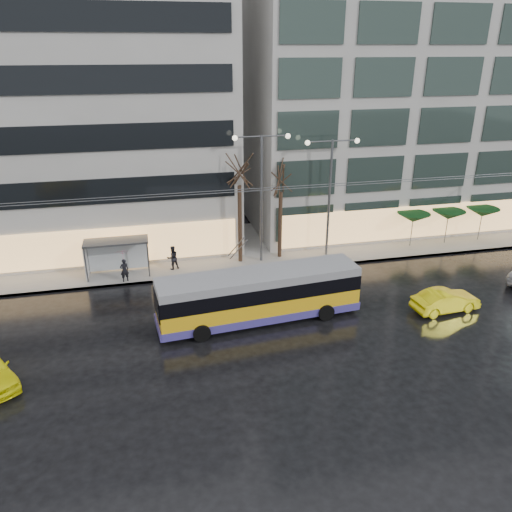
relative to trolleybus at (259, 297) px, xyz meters
name	(u,v)px	position (x,y,z in m)	size (l,w,h in m)	color
ground	(272,345)	(0.03, -2.76, -1.45)	(140.00, 140.00, 0.00)	black
sidewalk	(252,245)	(2.03, 11.24, -1.37)	(80.00, 10.00, 0.15)	gray
kerb	(267,271)	(2.03, 6.29, -1.37)	(80.00, 0.10, 0.15)	slate
building_right	(434,70)	(19.03, 16.24, 11.20)	(32.00, 14.00, 25.00)	#A2A09B
trolleybus	(259,297)	(0.00, 0.00, 0.00)	(11.70, 4.77, 5.35)	yellow
catenary	(257,220)	(1.03, 5.18, 2.80)	(42.24, 5.12, 7.00)	#595B60
bus_shelter	(111,250)	(-8.36, 7.93, 0.51)	(4.20, 1.60, 2.51)	#595B60
street_lamp_near	(261,182)	(2.03, 8.04, 4.54)	(3.96, 0.36, 9.03)	#595B60
street_lamp_far	(330,182)	(7.03, 8.04, 4.27)	(3.96, 0.36, 8.53)	#595B60
tree_a	(239,166)	(0.53, 8.24, 5.64)	(3.20, 3.20, 8.40)	black
tree_b	(281,173)	(3.53, 8.44, 4.95)	(3.20, 3.20, 7.70)	black
parasol_a	(413,218)	(14.03, 8.24, 1.00)	(2.50, 2.50, 2.65)	#595B60
parasol_b	(448,215)	(17.03, 8.24, 1.00)	(2.50, 2.50, 2.65)	#595B60
parasol_c	(482,212)	(20.03, 8.24, 1.00)	(2.50, 2.50, 2.65)	#595B60
taxi_b	(446,301)	(10.97, -1.44, -0.78)	(1.41, 4.04, 1.33)	yellow
pedestrian_a	(123,261)	(-7.57, 6.64, 0.17)	(1.22, 1.23, 2.19)	black
pedestrian_b	(173,258)	(-4.33, 7.92, -0.45)	(0.99, 0.88, 1.70)	black
pedestrian_c	(97,254)	(-9.44, 9.04, -0.16)	(1.33, 0.93, 2.11)	black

